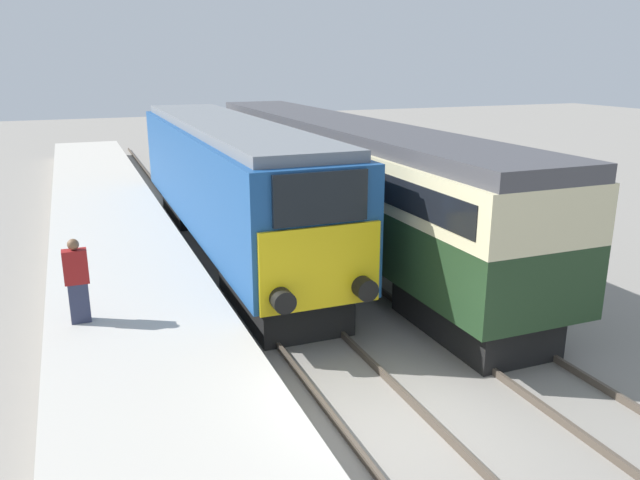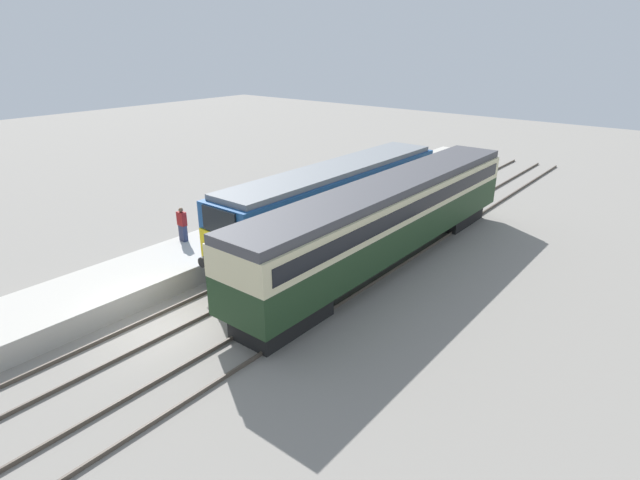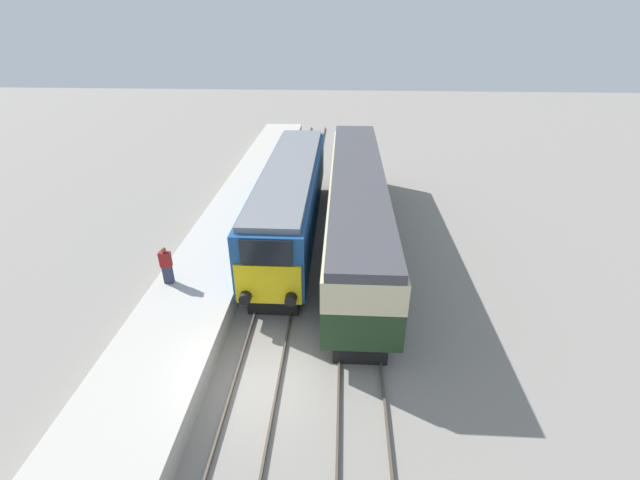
# 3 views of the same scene
# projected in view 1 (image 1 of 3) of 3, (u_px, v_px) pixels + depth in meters

# --- Properties ---
(ground_plane) EXTENTS (120.00, 120.00, 0.00)m
(ground_plane) POSITION_uv_depth(u_px,v_px,m) (394.00, 437.00, 9.73)
(ground_plane) COLOR gray
(platform_left) EXTENTS (3.50, 50.00, 0.87)m
(platform_left) POSITION_uv_depth(u_px,v_px,m) (125.00, 278.00, 15.56)
(platform_left) COLOR #B7B2A8
(platform_left) RESTS_ON ground_plane
(rails_near_track) EXTENTS (1.51, 60.00, 0.14)m
(rails_near_track) POSITION_uv_depth(u_px,v_px,m) (289.00, 316.00, 14.17)
(rails_near_track) COLOR #4C4238
(rails_near_track) RESTS_ON ground_plane
(rails_far_track) EXTENTS (1.50, 60.00, 0.14)m
(rails_far_track) POSITION_uv_depth(u_px,v_px,m) (419.00, 296.00, 15.39)
(rails_far_track) COLOR #4C4238
(rails_far_track) RESTS_ON ground_plane
(locomotive) EXTENTS (2.70, 15.29, 3.98)m
(locomotive) POSITION_uv_depth(u_px,v_px,m) (227.00, 180.00, 18.49)
(locomotive) COLOR black
(locomotive) RESTS_ON ground_plane
(passenger_carriage) EXTENTS (2.75, 18.68, 3.92)m
(passenger_carriage) POSITION_uv_depth(u_px,v_px,m) (339.00, 170.00, 19.22)
(passenger_carriage) COLOR black
(passenger_carriage) RESTS_ON ground_plane
(person_on_platform) EXTENTS (0.44, 0.26, 1.64)m
(person_on_platform) POSITION_uv_depth(u_px,v_px,m) (77.00, 281.00, 11.66)
(person_on_platform) COLOR #2D334C
(person_on_platform) RESTS_ON platform_left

